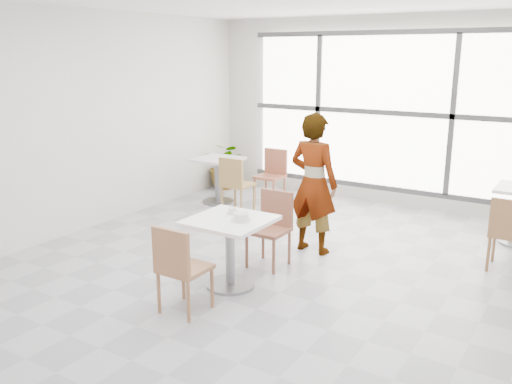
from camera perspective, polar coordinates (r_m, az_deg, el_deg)
The scene contains 15 objects.
floor at distance 6.22m, azimuth 1.49°, elevation -8.37°, with size 7.00×7.00×0.00m, color #9E9EA5.
wall_back at distance 8.97m, azimuth 13.22°, elevation 8.23°, with size 6.00×6.00×0.00m, color silver.
wall_left at distance 7.76m, azimuth -17.95°, elevation 7.00°, with size 7.00×7.00×0.00m, color silver.
window at distance 8.91m, azimuth 13.08°, elevation 8.20°, with size 4.60×0.07×2.52m.
main_table at distance 5.67m, azimuth -2.76°, elevation -5.03°, with size 0.80×0.80×0.75m.
chair_near at distance 5.13m, azimuth -8.11°, elevation -7.55°, with size 0.42×0.42×0.87m.
chair_far at distance 6.27m, azimuth 1.70°, elevation -3.30°, with size 0.42×0.42×0.87m.
oatmeal_bowl at distance 5.52m, azimuth -1.59°, elevation -2.60°, with size 0.21×0.21×0.09m.
coffee_cup at distance 5.76m, azimuth -2.51°, elevation -2.02°, with size 0.16×0.13×0.07m.
person at distance 6.62m, azimuth 6.09°, elevation 0.88°, with size 0.63×0.42×1.73m, color black.
bg_table_left at distance 8.92m, azimuth -4.07°, elevation 1.93°, with size 0.70×0.70×0.75m.
bg_chair_left_near at distance 8.32m, azimuth -2.24°, elevation 1.15°, with size 0.42×0.42×0.87m.
bg_chair_left_far at distance 8.99m, azimuth 1.73°, elevation 2.15°, with size 0.42×0.42×0.87m.
bg_chair_right_near at distance 6.66m, azimuth 25.20°, elevation -3.64°, with size 0.42×0.42×0.87m.
plant_left at distance 9.87m, azimuth -3.22°, elevation 2.81°, with size 0.77×0.66×0.85m, color #488643.
Camera 1 is at (2.93, -4.93, 2.41)m, focal length 37.94 mm.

